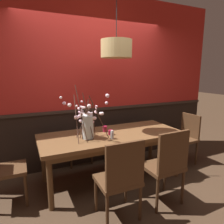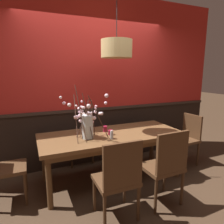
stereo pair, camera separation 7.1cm
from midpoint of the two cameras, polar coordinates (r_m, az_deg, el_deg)
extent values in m
plane|color=#422D1E|center=(3.30, 0.65, -18.32)|extent=(24.00, 24.00, 0.00)
cube|color=black|center=(3.74, -3.95, -6.60)|extent=(4.91, 0.12, 0.96)
cube|color=#31241E|center=(3.61, -4.00, 0.97)|extent=(4.91, 0.14, 0.05)
cube|color=#B2231E|center=(3.57, -4.28, 16.28)|extent=(4.91, 0.12, 1.95)
cube|color=brown|center=(3.01, 0.68, -6.61)|extent=(2.11, 0.89, 0.05)
cube|color=brown|center=(3.04, 0.68, -7.79)|extent=(2.00, 0.78, 0.08)
cylinder|color=brown|center=(2.62, -16.68, -18.81)|extent=(0.07, 0.07, 0.68)
cylinder|color=brown|center=(3.37, 18.79, -11.89)|extent=(0.07, 0.07, 0.68)
cylinder|color=brown|center=(3.25, -18.19, -12.71)|extent=(0.07, 0.07, 0.68)
cylinder|color=brown|center=(3.88, 11.78, -8.37)|extent=(0.07, 0.07, 0.68)
cube|color=#4C301C|center=(2.89, -26.83, -14.14)|extent=(0.43, 0.41, 0.04)
cylinder|color=#412917|center=(3.14, -22.75, -16.51)|extent=(0.04, 0.04, 0.43)
cylinder|color=#412917|center=(2.84, -22.69, -19.68)|extent=(0.04, 0.04, 0.43)
cube|color=#4C301C|center=(3.81, 20.11, -7.50)|extent=(0.47, 0.45, 0.04)
cube|color=#4C301C|center=(3.89, 22.34, -3.72)|extent=(0.06, 0.40, 0.42)
cylinder|color=#412917|center=(3.65, 19.88, -12.28)|extent=(0.04, 0.04, 0.43)
cylinder|color=#412917|center=(3.88, 16.00, -10.61)|extent=(0.04, 0.04, 0.43)
cylinder|color=#412917|center=(3.92, 23.71, -10.91)|extent=(0.04, 0.04, 0.43)
cylinder|color=#412917|center=(4.13, 19.86, -9.46)|extent=(0.04, 0.04, 0.43)
cube|color=#4C301C|center=(3.92, 0.81, -6.23)|extent=(0.48, 0.44, 0.04)
cube|color=#4C301C|center=(4.02, -0.03, -2.14)|extent=(0.43, 0.07, 0.45)
cylinder|color=#412917|center=(3.91, 4.36, -9.97)|extent=(0.04, 0.04, 0.43)
cylinder|color=#412917|center=(3.79, -1.14, -10.67)|extent=(0.04, 0.04, 0.43)
cylinder|color=#412917|center=(4.21, 2.53, -8.35)|extent=(0.04, 0.04, 0.43)
cylinder|color=#412917|center=(4.10, -2.59, -8.93)|extent=(0.04, 0.04, 0.43)
cube|color=#4C301C|center=(2.66, 14.66, -15.02)|extent=(0.47, 0.41, 0.04)
cube|color=#4C301C|center=(2.44, 17.64, -10.99)|extent=(0.44, 0.05, 0.48)
cylinder|color=#412917|center=(2.79, 8.74, -19.21)|extent=(0.04, 0.04, 0.45)
cylinder|color=#412917|center=(3.00, 15.39, -17.12)|extent=(0.04, 0.04, 0.45)
cylinder|color=#412917|center=(2.56, 13.17, -22.41)|extent=(0.04, 0.04, 0.45)
cylinder|color=#412917|center=(2.80, 20.03, -19.73)|extent=(0.04, 0.04, 0.45)
cube|color=#4C301C|center=(2.37, 1.95, -18.84)|extent=(0.46, 0.41, 0.04)
cube|color=#4C301C|center=(2.10, 4.16, -14.90)|extent=(0.43, 0.04, 0.49)
cylinder|color=#412917|center=(2.57, -4.18, -22.37)|extent=(0.04, 0.04, 0.42)
cylinder|color=#412917|center=(2.70, 4.36, -20.54)|extent=(0.04, 0.04, 0.42)
cylinder|color=#412917|center=(2.31, -1.10, -26.84)|extent=(0.04, 0.04, 0.42)
cylinder|color=#412917|center=(2.45, 8.40, -24.36)|extent=(0.04, 0.04, 0.42)
cube|color=#4C301C|center=(3.71, -8.98, -7.36)|extent=(0.49, 0.48, 0.04)
cube|color=#4C301C|center=(3.82, -10.09, -2.91)|extent=(0.43, 0.08, 0.46)
cylinder|color=#412917|center=(3.69, -4.95, -11.28)|extent=(0.04, 0.04, 0.43)
cylinder|color=#412917|center=(3.57, -10.83, -12.28)|extent=(0.04, 0.04, 0.43)
cylinder|color=#412917|center=(4.02, -7.13, -9.40)|extent=(0.04, 0.04, 0.43)
cylinder|color=#412917|center=(3.90, -12.54, -10.23)|extent=(0.04, 0.04, 0.43)
cylinder|color=silver|center=(2.78, -6.25, -4.16)|extent=(0.16, 0.16, 0.33)
cylinder|color=silver|center=(2.82, -6.20, -6.59)|extent=(0.14, 0.14, 0.07)
cylinder|color=#472D23|center=(2.71, -9.50, -1.71)|extent=(0.06, 0.36, 0.59)
sphere|color=silver|center=(2.68, -11.34, 1.99)|extent=(0.05, 0.05, 0.05)
sphere|color=white|center=(2.66, -13.70, 4.06)|extent=(0.04, 0.04, 0.04)
sphere|color=#FFC4E3|center=(2.68, -12.77, 2.50)|extent=(0.04, 0.04, 0.04)
sphere|color=#F8D1DA|center=(2.70, -9.77, -1.68)|extent=(0.03, 0.03, 0.03)
sphere|color=#FFD4E1|center=(2.68, -9.69, -1.37)|extent=(0.04, 0.04, 0.04)
sphere|color=#F0C5E5|center=(2.72, -9.33, -1.50)|extent=(0.05, 0.05, 0.05)
cylinder|color=#472D23|center=(2.76, -5.75, -3.17)|extent=(0.06, 0.13, 0.42)
sphere|color=#FFC7DF|center=(2.76, -4.84, -2.78)|extent=(0.04, 0.04, 0.04)
sphere|color=#FFC8D3|center=(2.71, -3.95, 1.03)|extent=(0.03, 0.03, 0.03)
sphere|color=#FFDCD3|center=(2.73, -4.88, -1.63)|extent=(0.05, 0.05, 0.05)
sphere|color=silver|center=(2.72, -5.05, -0.28)|extent=(0.03, 0.03, 0.03)
cylinder|color=#472D23|center=(2.77, -5.47, -3.05)|extent=(0.09, 0.06, 0.43)
sphere|color=silver|center=(2.72, -4.69, -1.63)|extent=(0.04, 0.04, 0.04)
sphere|color=#FDC7E4|center=(2.75, -5.26, -1.38)|extent=(0.04, 0.04, 0.04)
sphere|color=white|center=(2.72, -5.40, -0.61)|extent=(0.05, 0.05, 0.05)
cylinder|color=#472D23|center=(2.64, -8.13, -0.40)|extent=(0.09, 0.24, 0.74)
sphere|color=silver|center=(2.69, -8.09, -0.92)|extent=(0.04, 0.04, 0.04)
sphere|color=#F5D5DB|center=(2.60, -9.40, 1.72)|extent=(0.03, 0.03, 0.03)
sphere|color=#F7CDD1|center=(2.68, -8.09, -0.35)|extent=(0.04, 0.04, 0.04)
cylinder|color=#472D23|center=(2.79, -7.79, -3.09)|extent=(0.05, 0.13, 0.42)
sphere|color=white|center=(2.78, -8.84, 0.92)|extent=(0.03, 0.03, 0.03)
sphere|color=white|center=(2.78, -7.41, -3.36)|extent=(0.04, 0.04, 0.04)
sphere|color=#FED0E1|center=(2.80, -8.50, -1.09)|extent=(0.05, 0.05, 0.05)
sphere|color=white|center=(2.82, -8.26, -2.50)|extent=(0.05, 0.05, 0.05)
sphere|color=#FFC4E6|center=(2.78, -8.64, -0.02)|extent=(0.04, 0.04, 0.04)
cylinder|color=#472D23|center=(2.61, -2.95, -1.74)|extent=(0.33, 0.16, 0.62)
sphere|color=#FFCEE6|center=(2.46, -0.99, 2.58)|extent=(0.04, 0.04, 0.04)
sphere|color=silver|center=(2.55, -2.18, -0.42)|extent=(0.04, 0.04, 0.04)
sphere|color=#FFC4D7|center=(2.45, -0.75, 4.66)|extent=(0.05, 0.05, 0.05)
sphere|color=white|center=(2.57, -2.68, -0.44)|extent=(0.04, 0.04, 0.04)
cylinder|color=#472D23|center=(2.74, -4.64, -1.97)|extent=(0.12, 0.22, 0.55)
sphere|color=#FED2DA|center=(2.71, -4.02, 0.06)|extent=(0.04, 0.04, 0.04)
sphere|color=#FDCFD9|center=(2.74, -4.28, -1.74)|extent=(0.05, 0.05, 0.05)
sphere|color=#FFCCDD|center=(2.70, -3.89, -0.13)|extent=(0.03, 0.03, 0.03)
sphere|color=#FFC5DC|center=(2.71, -3.82, 1.63)|extent=(0.03, 0.03, 0.03)
cylinder|color=#472D23|center=(2.87, -7.36, -2.39)|extent=(0.25, 0.08, 0.45)
sphere|color=#FFC4DD|center=(2.85, -7.12, -2.51)|extent=(0.03, 0.03, 0.03)
sphere|color=white|center=(2.94, -8.02, 1.51)|extent=(0.03, 0.03, 0.03)
sphere|color=silver|center=(2.88, -7.37, -0.54)|extent=(0.04, 0.04, 0.04)
sphere|color=#F9CBDA|center=(2.94, -8.73, 1.10)|extent=(0.04, 0.04, 0.04)
sphere|color=#FCC5E2|center=(2.90, -7.89, -0.99)|extent=(0.04, 0.04, 0.04)
cylinder|color=#472D23|center=(2.69, -6.20, -1.25)|extent=(0.12, 0.09, 0.63)
sphere|color=silver|center=(2.61, -5.91, 1.71)|extent=(0.05, 0.05, 0.05)
sphere|color=white|center=(2.67, -5.99, -0.43)|extent=(0.05, 0.05, 0.05)
sphere|color=silver|center=(2.64, -7.30, 1.25)|extent=(0.04, 0.04, 0.04)
cylinder|color=#472D23|center=(2.82, -7.18, -1.77)|extent=(0.18, 0.11, 0.53)
sphere|color=silver|center=(2.80, -7.64, 1.32)|extent=(0.04, 0.04, 0.04)
sphere|color=#FFD9D7|center=(2.80, -7.22, -0.95)|extent=(0.05, 0.05, 0.05)
sphere|color=#F6CBE1|center=(2.83, -7.89, 2.97)|extent=(0.03, 0.03, 0.03)
sphere|color=#FFCCDD|center=(2.83, -7.91, 0.29)|extent=(0.05, 0.05, 0.05)
cylinder|color=maroon|center=(2.94, 0.26, -5.82)|extent=(0.07, 0.07, 0.07)
torus|color=#A81B37|center=(2.93, 0.26, -5.23)|extent=(0.07, 0.07, 0.01)
cylinder|color=silver|center=(2.95, 0.26, -6.01)|extent=(0.05, 0.05, 0.04)
cylinder|color=maroon|center=(3.09, -1.33, -4.81)|extent=(0.07, 0.07, 0.09)
torus|color=#A81B37|center=(3.07, -1.33, -4.08)|extent=(0.07, 0.07, 0.01)
cylinder|color=silver|center=(3.09, -1.33, -5.05)|extent=(0.05, 0.05, 0.04)
cylinder|color=#ADADB2|center=(2.76, 0.65, -6.65)|extent=(0.05, 0.05, 0.10)
cylinder|color=beige|center=(2.74, 0.66, -5.44)|extent=(0.03, 0.03, 0.02)
cylinder|color=tan|center=(3.00, 2.02, 17.54)|extent=(0.45, 0.45, 0.25)
sphere|color=#F9EAB7|center=(2.99, 2.02, 16.82)|extent=(0.14, 0.14, 0.14)
cylinder|color=black|center=(3.10, 2.10, 27.56)|extent=(0.01, 0.01, 0.83)
camera|label=1|loc=(0.04, -89.30, 0.14)|focal=32.12mm
camera|label=2|loc=(0.04, 90.70, -0.14)|focal=32.12mm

